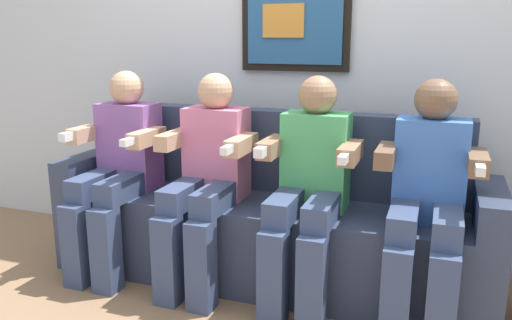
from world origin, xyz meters
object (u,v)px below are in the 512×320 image
Objects in this scene: couch at (267,222)px; person_left_center at (207,173)px; person_right_center at (309,183)px; person_rightmost at (428,195)px; person_leftmost at (118,165)px.

person_left_center is at bearing -148.13° from couch.
person_right_center is (0.27, -0.17, 0.29)m from couch.
couch is 0.43m from person_left_center.
person_rightmost is at bearing 0.05° from person_right_center.
couch is 0.43m from person_right_center.
couch is 2.08× the size of person_leftmost.
person_leftmost is at bearing -179.98° from person_rightmost.
couch is 0.88m from person_leftmost.
person_rightmost is at bearing 0.02° from person_leftmost.
person_left_center is (-0.27, -0.17, 0.29)m from couch.
person_left_center and person_right_center have the same top height.
person_leftmost is (-0.81, -0.17, 0.29)m from couch.
person_leftmost and person_right_center have the same top height.
person_rightmost is (1.08, 0.00, 0.00)m from person_left_center.
person_rightmost is at bearing -11.68° from couch.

